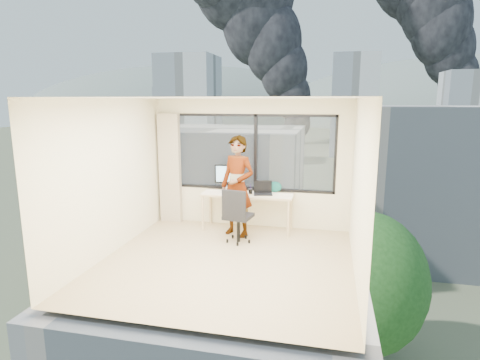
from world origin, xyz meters
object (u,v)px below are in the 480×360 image
(chair, at_px, (238,215))
(laptop, at_px, (263,189))
(desk, at_px, (247,211))
(game_console, at_px, (233,188))
(monitor, at_px, (228,178))
(person, at_px, (237,186))
(handbag, at_px, (275,187))

(chair, bearing_deg, laptop, 74.60)
(desk, distance_m, laptop, 0.59)
(chair, bearing_deg, game_console, 118.94)
(chair, relative_size, monitor, 1.87)
(monitor, distance_m, laptop, 0.77)
(game_console, height_order, laptop, laptop)
(desk, relative_size, person, 0.94)
(game_console, distance_m, laptop, 0.72)
(monitor, distance_m, handbag, 0.96)
(person, xyz_separation_m, handbag, (0.64, 0.59, -0.10))
(desk, xyz_separation_m, person, (-0.12, -0.35, 0.59))
(person, xyz_separation_m, monitor, (-0.30, 0.48, 0.06))
(laptop, bearing_deg, handbag, 40.63)
(game_console, relative_size, laptop, 0.77)
(desk, bearing_deg, person, -108.95)
(person, bearing_deg, game_console, 132.89)
(chair, relative_size, game_console, 3.52)
(monitor, relative_size, laptop, 1.45)
(handbag, bearing_deg, desk, -152.18)
(desk, distance_m, handbag, 0.74)
(desk, distance_m, person, 0.69)
(desk, height_order, person, person)
(chair, distance_m, person, 0.59)
(laptop, xyz_separation_m, handbag, (0.20, 0.26, -0.01))
(monitor, xyz_separation_m, handbag, (0.93, 0.11, -0.17))
(person, distance_m, handbag, 0.87)
(game_console, bearing_deg, desk, -45.49)
(person, bearing_deg, handbag, 64.19)
(chair, distance_m, game_console, 1.06)
(monitor, relative_size, handbag, 1.98)
(person, relative_size, game_console, 6.53)
(monitor, distance_m, game_console, 0.27)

